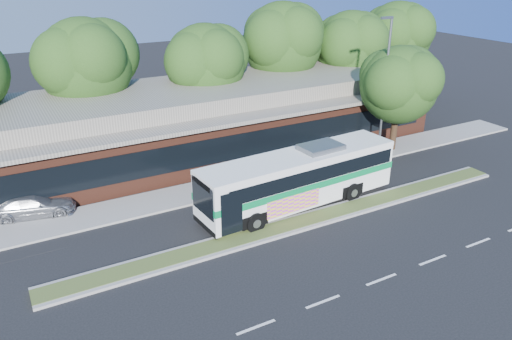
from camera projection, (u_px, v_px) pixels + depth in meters
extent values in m
plane|color=black|center=(312.00, 227.00, 24.86)|extent=(120.00, 120.00, 0.00)
cube|color=#3B4D20|center=(306.00, 221.00, 25.31)|extent=(26.00, 1.10, 0.15)
cube|color=gray|center=(251.00, 180.00, 29.98)|extent=(44.00, 2.60, 0.12)
cube|color=#4F2518|center=(206.00, 125.00, 34.67)|extent=(32.00, 10.00, 3.20)
cube|color=#665F56|center=(205.00, 101.00, 33.99)|extent=(33.20, 11.20, 0.24)
cube|color=#665F56|center=(205.00, 92.00, 33.74)|extent=(30.00, 8.00, 1.00)
cube|color=black|center=(239.00, 146.00, 30.59)|extent=(30.00, 0.06, 1.60)
cylinder|color=slate|center=(385.00, 90.00, 32.18)|extent=(0.16, 0.16, 9.00)
cube|color=slate|center=(387.00, 18.00, 30.22)|extent=(0.90, 0.18, 0.14)
cylinder|color=black|center=(93.00, 122.00, 33.77)|extent=(0.44, 0.44, 4.20)
sphere|color=#1C3A13|center=(85.00, 64.00, 32.23)|extent=(6.00, 6.00, 6.00)
sphere|color=#1C3A13|center=(104.00, 54.00, 33.00)|extent=(4.68, 4.68, 4.68)
cylinder|color=black|center=(207.00, 112.00, 36.61)|extent=(0.44, 0.44, 3.78)
sphere|color=#1C3A13|center=(205.00, 64.00, 35.20)|extent=(5.60, 5.60, 5.60)
sphere|color=#1C3A13|center=(219.00, 55.00, 35.92)|extent=(4.37, 4.37, 4.37)
cylinder|color=black|center=(281.00, 93.00, 40.41)|extent=(0.44, 0.44, 4.41)
sphere|color=#1C3A13|center=(282.00, 42.00, 38.80)|extent=(6.20, 6.20, 6.20)
sphere|color=#1C3A13|center=(294.00, 34.00, 39.60)|extent=(4.84, 4.84, 4.84)
cylinder|color=black|center=(348.00, 90.00, 42.38)|extent=(0.44, 0.44, 3.86)
sphere|color=#1C3A13|center=(351.00, 47.00, 40.93)|extent=(5.80, 5.80, 5.80)
sphere|color=#1C3A13|center=(360.00, 39.00, 41.68)|extent=(4.52, 4.52, 4.52)
cylinder|color=black|center=(392.00, 79.00, 45.81)|extent=(0.44, 0.44, 4.12)
sphere|color=#1C3A13|center=(397.00, 36.00, 44.29)|extent=(6.00, 6.00, 6.00)
sphere|color=#1C3A13|center=(405.00, 29.00, 45.06)|extent=(4.68, 4.68, 4.68)
cube|color=white|center=(299.00, 178.00, 26.46)|extent=(11.46, 3.10, 2.61)
cube|color=black|center=(303.00, 167.00, 26.39)|extent=(10.56, 3.09, 0.78)
cube|color=white|center=(299.00, 157.00, 25.99)|extent=(11.48, 3.12, 0.25)
cube|color=#05743B|center=(299.00, 179.00, 26.49)|extent=(11.52, 3.16, 0.36)
cube|color=black|center=(203.00, 198.00, 23.53)|extent=(0.19, 2.12, 1.62)
cube|color=black|center=(377.00, 146.00, 29.03)|extent=(0.18, 1.98, 1.04)
cube|color=#C53BCB|center=(294.00, 204.00, 25.16)|extent=(3.21, 0.24, 0.94)
cube|color=slate|center=(321.00, 147.00, 26.59)|extent=(2.36, 1.65, 0.28)
cylinder|color=black|center=(255.00, 222.00, 24.25)|extent=(1.06, 0.40, 1.04)
cylinder|color=black|center=(231.00, 204.00, 26.09)|extent=(1.06, 0.40, 1.04)
cylinder|color=black|center=(352.00, 192.00, 27.38)|extent=(1.06, 0.40, 1.04)
cylinder|color=black|center=(325.00, 177.00, 29.21)|extent=(1.06, 0.40, 1.04)
imported|color=#A1A3A8|center=(32.00, 205.00, 25.71)|extent=(4.49, 2.54, 1.23)
cylinder|color=black|center=(394.00, 129.00, 34.11)|extent=(0.44, 0.44, 3.07)
sphere|color=#1C3A13|center=(399.00, 85.00, 32.89)|extent=(5.15, 5.15, 5.15)
sphere|color=#1C3A13|center=(409.00, 76.00, 33.55)|extent=(4.02, 4.02, 4.02)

